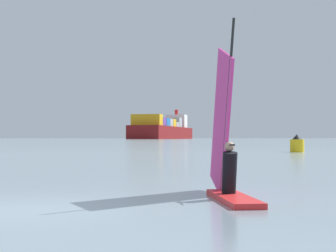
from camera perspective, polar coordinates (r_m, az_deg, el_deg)
The scene contains 4 objects.
ground_plane at distance 10.17m, azimuth -15.20°, elevation -9.07°, with size 4000.00×4000.00×0.00m, color gray.
windsurfer at distance 11.71m, azimuth 6.65°, elevation -3.47°, with size 1.19×3.86×4.12m.
cargo_ship at distance 534.00m, azimuth -0.51°, elevation -0.41°, with size 54.89×164.87×34.08m.
channel_buoy at distance 49.47m, azimuth 14.31°, elevation -2.00°, with size 1.31×1.31×1.70m.
Camera 1 is at (3.44, -9.47, 1.38)m, focal length 54.19 mm.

